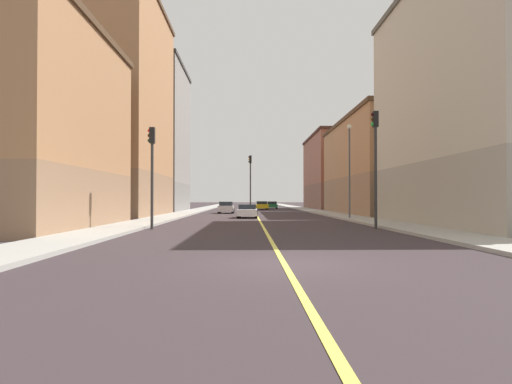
# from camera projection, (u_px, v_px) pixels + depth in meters

# --- Properties ---
(ground_plane) EXTENTS (400.00, 400.00, 0.00)m
(ground_plane) POSITION_uv_depth(u_px,v_px,m) (284.00, 264.00, 11.65)
(ground_plane) COLOR #332A2D
(ground_plane) RESTS_ON ground
(sidewalk_left) EXTENTS (2.79, 168.00, 0.15)m
(sidewalk_left) POSITION_uv_depth(u_px,v_px,m) (313.00, 211.00, 60.80)
(sidewalk_left) COLOR #9E9B93
(sidewalk_left) RESTS_ON ground
(sidewalk_right) EXTENTS (2.79, 168.00, 0.15)m
(sidewalk_right) POSITION_uv_depth(u_px,v_px,m) (195.00, 211.00, 60.48)
(sidewalk_right) COLOR #9E9B93
(sidewalk_right) RESTS_ON ground
(lane_center_stripe) EXTENTS (0.16, 154.00, 0.01)m
(lane_center_stripe) POSITION_uv_depth(u_px,v_px,m) (254.00, 211.00, 60.64)
(lane_center_stripe) COLOR #E5D14C
(lane_center_stripe) RESTS_ON ground
(building_left_near) EXTENTS (10.53, 18.91, 15.64)m
(building_left_near) POSITION_uv_depth(u_px,v_px,m) (500.00, 100.00, 27.34)
(building_left_near) COLOR #9D9688
(building_left_near) RESTS_ON ground
(building_left_mid) EXTENTS (10.53, 22.79, 10.50)m
(building_left_mid) POSITION_uv_depth(u_px,v_px,m) (388.00, 167.00, 49.16)
(building_left_mid) COLOR #8F6B4F
(building_left_mid) RESTS_ON ground
(building_left_far) EXTENTS (10.53, 19.94, 12.05)m
(building_left_far) POSITION_uv_depth(u_px,v_px,m) (342.00, 172.00, 72.76)
(building_left_far) COLOR brown
(building_left_far) RESTS_ON ground
(building_right_corner) EXTENTS (10.53, 14.75, 11.68)m
(building_right_corner) POSITION_uv_depth(u_px,v_px,m) (6.00, 126.00, 25.08)
(building_right_corner) COLOR #8F6B4F
(building_right_corner) RESTS_ON ground
(building_right_midblock) EXTENTS (10.53, 16.50, 20.85)m
(building_right_midblock) POSITION_uv_depth(u_px,v_px,m) (106.00, 108.00, 42.82)
(building_right_midblock) COLOR #8F6B4F
(building_right_midblock) RESTS_ON ground
(building_right_distant) EXTENTS (10.53, 14.51, 19.39)m
(building_right_distant) POSITION_uv_depth(u_px,v_px,m) (145.00, 139.00, 59.04)
(building_right_distant) COLOR slate
(building_right_distant) RESTS_ON ground
(traffic_light_left_near) EXTENTS (0.40, 0.32, 6.67)m
(traffic_light_left_near) POSITION_uv_depth(u_px,v_px,m) (375.00, 154.00, 25.09)
(traffic_light_left_near) COLOR #2D2D2D
(traffic_light_left_near) RESTS_ON ground
(traffic_light_right_near) EXTENTS (0.40, 0.32, 5.72)m
(traffic_light_right_near) POSITION_uv_depth(u_px,v_px,m) (152.00, 163.00, 24.83)
(traffic_light_right_near) COLOR #2D2D2D
(traffic_light_right_near) RESTS_ON ground
(traffic_light_median_far) EXTENTS (0.40, 0.32, 6.85)m
(traffic_light_median_far) POSITION_uv_depth(u_px,v_px,m) (250.00, 176.00, 52.61)
(traffic_light_median_far) COLOR #2D2D2D
(traffic_light_median_far) RESTS_ON ground
(street_lamp_left_near) EXTENTS (0.36, 0.36, 7.58)m
(street_lamp_left_near) POSITION_uv_depth(u_px,v_px,m) (349.00, 162.00, 35.85)
(street_lamp_left_near) COLOR #4C4C51
(street_lamp_left_near) RESTS_ON ground
(car_white) EXTENTS (1.87, 4.21, 1.21)m
(car_white) POSITION_uv_depth(u_px,v_px,m) (247.00, 211.00, 39.57)
(car_white) COLOR white
(car_white) RESTS_ON ground
(car_green) EXTENTS (1.89, 3.95, 1.24)m
(car_green) POSITION_uv_depth(u_px,v_px,m) (272.00, 205.00, 76.23)
(car_green) COLOR #1E6B38
(car_green) RESTS_ON ground
(car_silver) EXTENTS (1.84, 3.98, 1.36)m
(car_silver) POSITION_uv_depth(u_px,v_px,m) (226.00, 208.00, 52.08)
(car_silver) COLOR silver
(car_silver) RESTS_ON ground
(car_yellow) EXTENTS (2.05, 4.61, 1.31)m
(car_yellow) POSITION_uv_depth(u_px,v_px,m) (262.00, 205.00, 70.06)
(car_yellow) COLOR gold
(car_yellow) RESTS_ON ground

